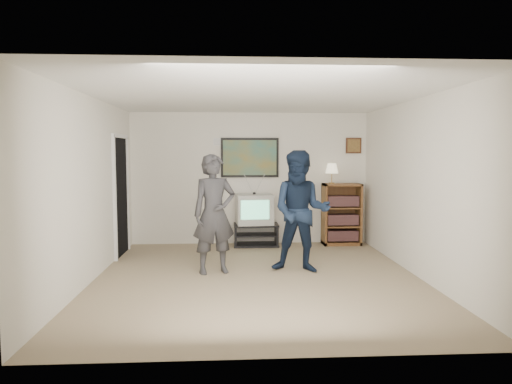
{
  "coord_description": "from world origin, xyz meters",
  "views": [
    {
      "loc": [
        -0.38,
        -6.2,
        1.73
      ],
      "look_at": [
        0.01,
        0.63,
        1.15
      ],
      "focal_mm": 32.0,
      "sensor_mm": 36.0,
      "label": 1
    }
  ],
  "objects": [
    {
      "name": "table_lamp",
      "position": [
        1.54,
        2.3,
        1.35
      ],
      "size": [
        0.24,
        0.24,
        0.39
      ],
      "primitive_type": null,
      "color": "#FFF0C1",
      "rests_on": "bookshelf"
    },
    {
      "name": "person_tall",
      "position": [
        -0.61,
        0.33,
        0.86
      ],
      "size": [
        0.72,
        0.58,
        1.72
      ],
      "primitive_type": "imported",
      "rotation": [
        0.0,
        0.0,
        0.31
      ],
      "color": "#2F2E31",
      "rests_on": "room_shell"
    },
    {
      "name": "media_stand",
      "position": [
        0.1,
        2.23,
        0.21
      ],
      "size": [
        0.83,
        0.46,
        0.42
      ],
      "rotation": [
        0.0,
        0.0,
        0.0
      ],
      "color": "black",
      "rests_on": "room_shell"
    },
    {
      "name": "controller_right",
      "position": [
        0.63,
        0.53,
        1.08
      ],
      "size": [
        0.06,
        0.12,
        0.03
      ],
      "primitive_type": "cube",
      "rotation": [
        0.0,
        0.0,
        0.29
      ],
      "color": "white",
      "rests_on": "person_short"
    },
    {
      "name": "room_shell",
      "position": [
        0.0,
        0.35,
        1.25
      ],
      "size": [
        4.51,
        5.0,
        2.51
      ],
      "color": "#765F4A",
      "rests_on": "ground"
    },
    {
      "name": "small_picture",
      "position": [
        2.0,
        2.48,
        1.88
      ],
      "size": [
        0.3,
        0.03,
        0.3
      ],
      "primitive_type": "cube",
      "color": "#321E10",
      "rests_on": "room_shell"
    },
    {
      "name": "doorway",
      "position": [
        -2.23,
        1.6,
        1.0
      ],
      "size": [
        0.03,
        0.85,
        2.0
      ],
      "primitive_type": "cube",
      "color": "black",
      "rests_on": "room_shell"
    },
    {
      "name": "crt_television",
      "position": [
        0.07,
        2.23,
        0.69
      ],
      "size": [
        0.7,
        0.61,
        0.56
      ],
      "primitive_type": null,
      "rotation": [
        0.0,
        0.0,
        0.09
      ],
      "color": "#ACAEA8",
      "rests_on": "media_stand"
    },
    {
      "name": "bookshelf",
      "position": [
        1.74,
        2.28,
        0.58
      ],
      "size": [
        0.71,
        0.4,
        1.16
      ],
      "primitive_type": null,
      "color": "#57291A",
      "rests_on": "room_shell"
    },
    {
      "name": "air_vent",
      "position": [
        -0.55,
        2.48,
        1.95
      ],
      "size": [
        0.28,
        0.02,
        0.14
      ],
      "primitive_type": "cube",
      "color": "white",
      "rests_on": "room_shell"
    },
    {
      "name": "poster",
      "position": [
        0.0,
        2.48,
        1.65
      ],
      "size": [
        1.1,
        0.03,
        0.75
      ],
      "primitive_type": "cube",
      "color": "black",
      "rests_on": "room_shell"
    },
    {
      "name": "controller_left",
      "position": [
        -0.59,
        0.51,
        1.19
      ],
      "size": [
        0.07,
        0.11,
        0.03
      ],
      "primitive_type": "cube",
      "rotation": [
        0.0,
        0.0,
        -0.36
      ],
      "color": "white",
      "rests_on": "person_tall"
    },
    {
      "name": "person_short",
      "position": [
        0.65,
        0.34,
        0.89
      ],
      "size": [
        1.0,
        0.86,
        1.78
      ],
      "primitive_type": "imported",
      "rotation": [
        0.0,
        0.0,
        -0.24
      ],
      "color": "black",
      "rests_on": "room_shell"
    }
  ]
}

